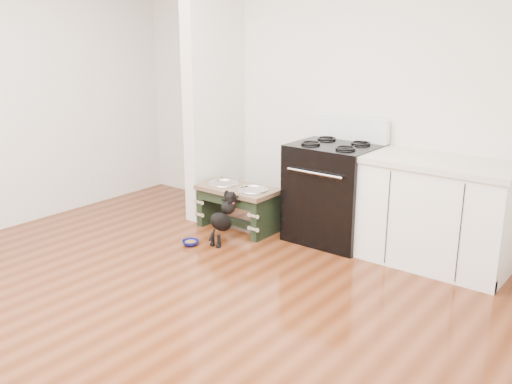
% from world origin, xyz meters
% --- Properties ---
extents(ground, '(5.00, 5.00, 0.00)m').
position_xyz_m(ground, '(0.00, 0.00, 0.00)').
color(ground, '#4D210D').
rests_on(ground, ground).
extents(room_shell, '(5.00, 5.00, 5.00)m').
position_xyz_m(room_shell, '(0.00, 0.00, 1.62)').
color(room_shell, silver).
rests_on(room_shell, ground).
extents(partition_wall, '(0.15, 0.80, 2.70)m').
position_xyz_m(partition_wall, '(-1.18, 2.10, 1.35)').
color(partition_wall, silver).
rests_on(partition_wall, ground).
extents(oven_range, '(0.76, 0.69, 1.14)m').
position_xyz_m(oven_range, '(0.25, 2.16, 0.48)').
color(oven_range, black).
rests_on(oven_range, ground).
extents(cabinet_run, '(1.24, 0.64, 0.91)m').
position_xyz_m(cabinet_run, '(1.23, 2.18, 0.45)').
color(cabinet_run, white).
rests_on(cabinet_run, ground).
extents(dog_feeder, '(0.80, 0.42, 0.45)m').
position_xyz_m(dog_feeder, '(-0.64, 1.81, 0.31)').
color(dog_feeder, black).
rests_on(dog_feeder, ground).
extents(puppy, '(0.14, 0.41, 0.48)m').
position_xyz_m(puppy, '(-0.50, 1.44, 0.27)').
color(puppy, black).
rests_on(puppy, ground).
extents(floor_bowl, '(0.17, 0.17, 0.05)m').
position_xyz_m(floor_bowl, '(-0.70, 1.20, 0.02)').
color(floor_bowl, navy).
rests_on(floor_bowl, ground).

